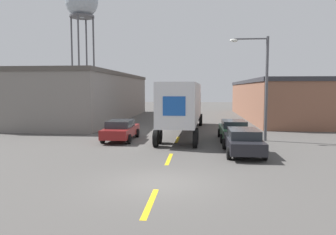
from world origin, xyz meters
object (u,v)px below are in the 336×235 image
at_px(parked_car_left_far, 121,130).
at_px(water_tower, 82,4).
at_px(street_lamp, 262,80).
at_px(parked_car_right_mid, 234,130).
at_px(semi_truck, 184,104).
at_px(parked_car_right_near, 243,141).

height_order(parked_car_left_far, water_tower, water_tower).
height_order(parked_car_left_far, street_lamp, street_lamp).
distance_m(water_tower, street_lamp, 40.43).
xyz_separation_m(parked_car_right_mid, water_tower, (-21.72, 29.97, 16.80)).
height_order(parked_car_right_mid, water_tower, water_tower).
height_order(semi_truck, parked_car_right_near, semi_truck).
bearing_deg(street_lamp, parked_car_right_mid, 178.06).
bearing_deg(water_tower, street_lamp, -51.88).
bearing_deg(parked_car_right_mid, parked_car_right_near, -90.00).
height_order(parked_car_left_far, parked_car_right_mid, same).
bearing_deg(parked_car_left_far, parked_car_right_mid, 5.19).
xyz_separation_m(parked_car_left_far, street_lamp, (9.83, 0.66, 3.50)).
bearing_deg(street_lamp, parked_car_right_near, -110.34).
relative_size(semi_truck, parked_car_left_far, 3.28).
bearing_deg(parked_car_left_far, street_lamp, 3.86).
distance_m(parked_car_right_near, street_lamp, 6.37).
relative_size(parked_car_left_far, water_tower, 0.23).
xyz_separation_m(parked_car_left_far, water_tower, (-13.73, 30.70, 16.80)).
height_order(water_tower, street_lamp, water_tower).
distance_m(semi_truck, parked_car_right_near, 9.42).
xyz_separation_m(semi_truck, parked_car_right_mid, (3.70, -3.45, -1.69)).
xyz_separation_m(semi_truck, street_lamp, (5.55, -3.51, 1.81)).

